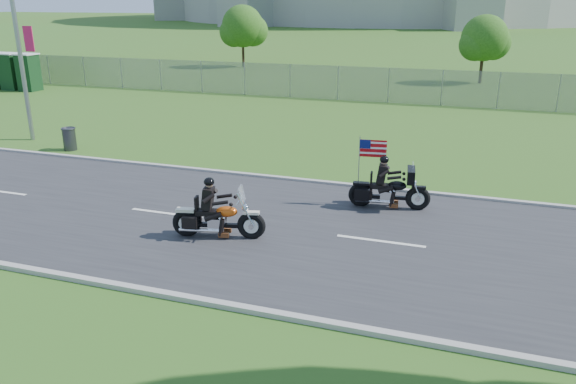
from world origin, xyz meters
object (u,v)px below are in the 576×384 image
(streetlight, at_px, (17,1))
(motorcycle_lead, at_px, (217,219))
(porta_toilet_b, at_px, (11,72))
(motorcycle_follow, at_px, (389,191))
(porta_toilet_a, at_px, (29,73))
(trash_can, at_px, (69,139))

(streetlight, distance_m, motorcycle_lead, 14.94)
(porta_toilet_b, xyz_separation_m, motorcycle_follow, (27.19, -14.53, -0.61))
(porta_toilet_a, xyz_separation_m, motorcycle_follow, (25.79, -14.53, -0.61))
(motorcycle_follow, height_order, trash_can, motorcycle_follow)
(streetlight, distance_m, porta_toilet_b, 16.33)
(streetlight, distance_m, porta_toilet_a, 15.39)
(streetlight, relative_size, motorcycle_lead, 4.24)
(porta_toilet_a, height_order, motorcycle_lead, porta_toilet_a)
(porta_toilet_a, xyz_separation_m, trash_can, (12.70, -11.93, -0.71))
(porta_toilet_b, bearing_deg, trash_can, -40.23)
(streetlight, height_order, trash_can, streetlight)
(porta_toilet_a, bearing_deg, streetlight, -47.09)
(motorcycle_lead, relative_size, motorcycle_follow, 1.02)
(porta_toilet_a, distance_m, motorcycle_follow, 29.61)
(porta_toilet_b, height_order, trash_can, porta_toilet_b)
(trash_can, bearing_deg, motorcycle_lead, -33.05)
(streetlight, height_order, motorcycle_follow, streetlight)
(porta_toilet_b, height_order, motorcycle_lead, porta_toilet_b)
(porta_toilet_b, relative_size, motorcycle_follow, 0.99)
(porta_toilet_b, bearing_deg, motorcycle_lead, -37.53)
(porta_toilet_a, height_order, porta_toilet_b, same)
(motorcycle_follow, bearing_deg, streetlight, 159.07)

